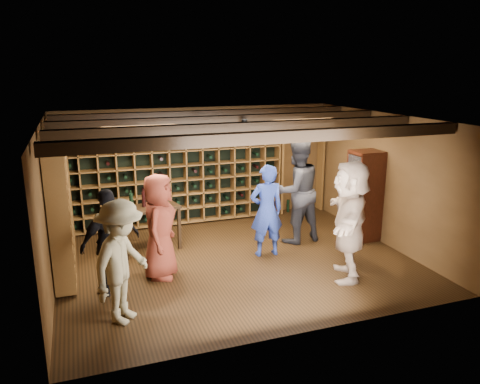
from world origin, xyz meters
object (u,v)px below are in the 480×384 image
object	(u,v)px
guest_beige	(349,220)
man_blue_shirt	(267,211)
man_grey_suit	(297,191)
tasting_table	(148,212)
display_cabinet	(364,198)
guest_woman_black	(111,242)
guest_red_floral	(159,226)
guest_khaki	(121,262)

from	to	relation	value
guest_beige	man_blue_shirt	bearing A→B (deg)	-117.63
man_blue_shirt	man_grey_suit	size ratio (longest dim) A/B	0.82
guest_beige	tasting_table	bearing A→B (deg)	-99.60
display_cabinet	guest_woman_black	xyz separation A→B (m)	(-4.86, -0.71, -0.04)
guest_beige	guest_red_floral	bearing A→B (deg)	-81.55
man_blue_shirt	guest_beige	distance (m)	1.58
guest_beige	guest_woman_black	bearing A→B (deg)	-72.70
man_blue_shirt	guest_red_floral	world-z (taller)	guest_red_floral
man_blue_shirt	guest_khaki	size ratio (longest dim) A/B	0.99
guest_khaki	man_blue_shirt	bearing A→B (deg)	-23.42
guest_red_floral	display_cabinet	bearing A→B (deg)	-60.49
man_blue_shirt	guest_woman_black	size ratio (longest dim) A/B	1.03
display_cabinet	guest_khaki	distance (m)	5.05
guest_red_floral	guest_khaki	distance (m)	1.41
man_grey_suit	tasting_table	world-z (taller)	man_grey_suit
guest_red_floral	guest_khaki	world-z (taller)	guest_red_floral
guest_beige	tasting_table	xyz separation A→B (m)	(-2.86, 2.23, -0.22)
man_grey_suit	guest_beige	xyz separation A→B (m)	(0.06, -1.77, -0.06)
guest_red_floral	tasting_table	world-z (taller)	guest_red_floral
display_cabinet	guest_beige	xyz separation A→B (m)	(-1.23, -1.42, 0.11)
guest_khaki	guest_beige	distance (m)	3.57
man_grey_suit	guest_khaki	xyz separation A→B (m)	(-3.50, -1.95, -0.18)
guest_red_floral	guest_woman_black	bearing A→B (deg)	136.40
display_cabinet	tasting_table	world-z (taller)	display_cabinet
guest_red_floral	guest_woman_black	xyz separation A→B (m)	(-0.78, -0.32, -0.05)
guest_red_floral	guest_beige	distance (m)	3.03
man_grey_suit	guest_red_floral	world-z (taller)	man_grey_suit
man_grey_suit	display_cabinet	bearing A→B (deg)	157.24
guest_woman_black	tasting_table	xyz separation A→B (m)	(0.77, 1.52, -0.06)
guest_woman_black	man_blue_shirt	bearing A→B (deg)	167.90
guest_red_floral	man_grey_suit	bearing A→B (deg)	-51.20
display_cabinet	guest_red_floral	world-z (taller)	display_cabinet
tasting_table	display_cabinet	bearing A→B (deg)	-23.09
display_cabinet	guest_red_floral	distance (m)	4.09
guest_red_floral	guest_khaki	size ratio (longest dim) A/B	1.02
guest_woman_black	man_grey_suit	bearing A→B (deg)	172.20
display_cabinet	guest_khaki	world-z (taller)	display_cabinet
guest_red_floral	guest_beige	world-z (taller)	guest_beige
man_grey_suit	tasting_table	xyz separation A→B (m)	(-2.79, 0.47, -0.27)
man_blue_shirt	guest_khaki	bearing A→B (deg)	31.92
display_cabinet	man_blue_shirt	bearing A→B (deg)	-176.77
man_grey_suit	guest_beige	size ratio (longest dim) A/B	1.06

